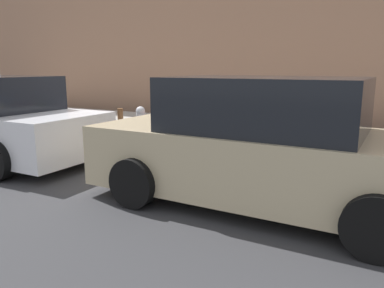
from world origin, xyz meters
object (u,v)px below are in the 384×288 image
Objects in this scene: suitcase_silver_4 at (196,128)px; fire_hydrant at (141,122)px; suitcase_black_1 at (273,138)px; parked_car_beige_0 at (264,147)px; suitcase_navy_0 at (300,136)px; suitcase_red_5 at (177,128)px; bollard_post at (121,124)px; parking_meter at (369,114)px; suitcase_maroon_2 at (248,133)px; suitcase_olive_3 at (221,131)px.

fire_hydrant is at bearing -0.13° from suitcase_silver_4.
suitcase_black_1 is 1.09× the size of suitcase_silver_4.
fire_hydrant is at bearing -33.24° from parked_car_beige_0.
suitcase_navy_0 reaches higher than suitcase_black_1.
suitcase_red_5 is 1.19× the size of bollard_post.
parked_car_beige_0 is (-2.68, 2.43, 0.31)m from suitcase_red_5.
suitcase_red_5 is at bearing -2.65° from suitcase_black_1.
suitcase_maroon_2 is at bearing 5.12° from parking_meter.
suitcase_maroon_2 is 2.17m from parking_meter.
suitcase_navy_0 is 1.28× the size of suitcase_silver_4.
suitcase_red_5 is (0.50, -0.07, -0.07)m from suitcase_silver_4.
suitcase_black_1 is 1.68m from parking_meter.
suitcase_red_5 reaches higher than fire_hydrant.
parking_meter is at bearing -177.24° from suitcase_red_5.
suitcase_silver_4 reaches higher than fire_hydrant.
fire_hydrant is (0.92, 0.07, 0.08)m from suitcase_red_5.
parked_car_beige_0 is (-1.65, 2.41, 0.28)m from suitcase_olive_3.
suitcase_silver_4 is 1.08× the size of fire_hydrant.
suitcase_red_5 is (2.14, -0.10, 0.01)m from suitcase_black_1.
suitcase_silver_4 is (1.11, 0.06, 0.04)m from suitcase_maroon_2.
suitcase_maroon_2 is at bearing -178.61° from fire_hydrant.
suitcase_olive_3 is (0.59, 0.01, 0.01)m from suitcase_maroon_2.
bollard_post is at bearing 1.94° from suitcase_navy_0.
parked_car_beige_0 reaches higher than suitcase_navy_0.
bollard_post is (0.46, 0.15, -0.04)m from fire_hydrant.
parked_car_beige_0 is (-4.05, 2.21, 0.27)m from bollard_post.
suitcase_olive_3 reaches higher than fire_hydrant.
suitcase_red_5 is at bearing -42.18° from parked_car_beige_0.
parking_meter reaches higher than suitcase_black_1.
fire_hydrant is (1.94, 0.05, 0.05)m from suitcase_olive_3.
parking_meter is at bearing -174.88° from suitcase_maroon_2.
suitcase_silver_4 is at bearing 4.50° from parking_meter.
suitcase_olive_3 is at bearing -173.83° from suitcase_silver_4.
suitcase_silver_4 is at bearing -0.29° from suitcase_navy_0.
suitcase_silver_4 is (2.13, -0.01, -0.01)m from suitcase_navy_0.
suitcase_black_1 is 1.12m from suitcase_olive_3.
suitcase_maroon_2 is 2.53m from fire_hydrant.
suitcase_silver_4 is 3.22m from parked_car_beige_0.
parking_meter is (-1.08, -0.26, 0.44)m from suitcase_navy_0.
suitcase_olive_3 is 1.28× the size of bollard_post.
suitcase_navy_0 is 0.50m from suitcase_black_1.
suitcase_olive_3 is 2.41m from bollard_post.
suitcase_silver_4 is at bearing 6.17° from suitcase_olive_3.
suitcase_olive_3 is 2.74m from parking_meter.
fire_hydrant is 0.17× the size of parked_car_beige_0.
suitcase_navy_0 reaches higher than suitcase_maroon_2.
fire_hydrant is (2.53, 0.06, 0.05)m from suitcase_maroon_2.
suitcase_olive_3 is 1.03m from suitcase_red_5.
suitcase_maroon_2 is at bearing -179.23° from suitcase_olive_3.
parked_car_beige_0 is at bearing 91.05° from suitcase_navy_0.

